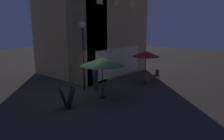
# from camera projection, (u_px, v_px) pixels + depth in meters

# --- Properties ---
(ground_plane) EXTENTS (60.00, 60.00, 0.00)m
(ground_plane) POSITION_uv_depth(u_px,v_px,m) (91.00, 94.00, 11.97)
(ground_plane) COLOR #3C342C
(cafe_building) EXTENTS (7.44, 6.57, 8.05)m
(cafe_building) POSITION_uv_depth(u_px,v_px,m) (91.00, 25.00, 15.76)
(cafe_building) COLOR tan
(cafe_building) RESTS_ON ground
(street_lamp_near_corner) EXTENTS (0.39, 0.39, 4.20)m
(street_lamp_near_corner) POSITION_uv_depth(u_px,v_px,m) (83.00, 39.00, 12.03)
(street_lamp_near_corner) COLOR black
(street_lamp_near_corner) RESTS_ON ground
(menu_sandwich_board) EXTENTS (0.81, 0.74, 0.98)m
(menu_sandwich_board) POSITION_uv_depth(u_px,v_px,m) (67.00, 98.00, 9.86)
(menu_sandwich_board) COLOR black
(menu_sandwich_board) RESTS_ON ground
(cafe_table_0) EXTENTS (0.60, 0.60, 0.72)m
(cafe_table_0) POSITION_uv_depth(u_px,v_px,m) (103.00, 89.00, 11.34)
(cafe_table_0) COLOR black
(cafe_table_0) RESTS_ON ground
(cafe_table_1) EXTENTS (0.62, 0.62, 0.78)m
(cafe_table_1) POSITION_uv_depth(u_px,v_px,m) (145.00, 76.00, 14.36)
(cafe_table_1) COLOR black
(cafe_table_1) RESTS_ON ground
(patio_umbrella_0) EXTENTS (2.41, 2.41, 2.26)m
(patio_umbrella_0) POSITION_uv_depth(u_px,v_px,m) (102.00, 62.00, 11.02)
(patio_umbrella_0) COLOR black
(patio_umbrella_0) RESTS_ON ground
(patio_umbrella_1) EXTENTS (1.90, 1.90, 2.27)m
(patio_umbrella_1) POSITION_uv_depth(u_px,v_px,m) (146.00, 54.00, 14.04)
(patio_umbrella_1) COLOR black
(patio_umbrella_1) RESTS_ON ground
(cafe_chair_0) EXTENTS (0.56, 0.56, 0.89)m
(cafe_chair_0) POSITION_uv_depth(u_px,v_px,m) (146.00, 78.00, 13.55)
(cafe_chair_0) COLOR brown
(cafe_chair_0) RESTS_ON ground
(cafe_chair_1) EXTENTS (0.54, 0.54, 0.89)m
(cafe_chair_1) POSITION_uv_depth(u_px,v_px,m) (156.00, 75.00, 14.62)
(cafe_chair_1) COLOR brown
(cafe_chair_1) RESTS_ON ground
(patron_standing_0) EXTENTS (0.36, 0.36, 1.70)m
(patron_standing_0) POSITION_uv_depth(u_px,v_px,m) (96.00, 77.00, 12.65)
(patron_standing_0) COLOR #2F4631
(patron_standing_0) RESTS_ON ground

